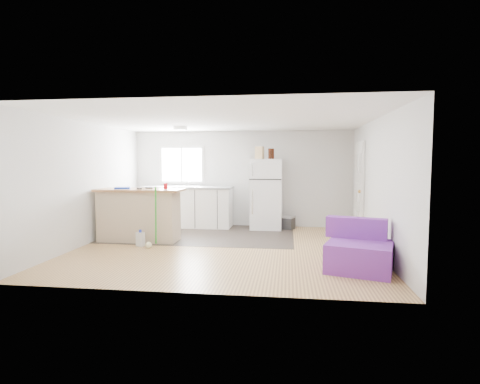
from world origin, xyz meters
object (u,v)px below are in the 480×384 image
Objects in this scene: cardboard_box at (259,153)px; bottle_right at (273,154)px; mop at (151,236)px; kitchen_cabinets at (187,206)px; blue_tray at (122,188)px; cooler at (285,222)px; bottle_left at (270,154)px; cleaner_jug at (140,239)px; refrigerator at (266,194)px; peninsula at (139,215)px; purple_seat at (359,252)px; red_cup at (166,186)px.

bottle_right is (0.32, -0.01, -0.02)m from cardboard_box.
mop is 4.70× the size of bottle_right.
kitchen_cabinets is 2.07m from blue_tray.
bottle_right reaches higher than mop.
kitchen_cabinets reaches higher than cooler.
bottle_left is at bearing 29.78° from blue_tray.
blue_tray is at bearing 153.39° from cleaner_jug.
kitchen_cabinets is 2.49m from bottle_right.
kitchen_cabinets is at bearing 64.18° from blue_tray.
bottle_right reaches higher than cooler.
refrigerator is 3.35m from blue_tray.
bottle_left is 0.10m from bottle_right.
bottle_left is at bearing -137.57° from cooler.
mop is at bearing -34.94° from blue_tray.
kitchen_cabinets is 1.99m from refrigerator.
refrigerator reaches higher than mop.
peninsula is 1.55× the size of purple_seat.
purple_seat is at bearing -24.53° from red_cup.
bottle_left is at bearing -17.46° from cardboard_box.
bottle_right reaches higher than cleaner_jug.
cardboard_box is (-0.16, -0.02, 1.00)m from refrigerator.
bottle_right is at bearing -1.07° from kitchen_cabinets.
peninsula is 3.41m from bottle_right.
cardboard_box is (1.81, -0.04, 1.33)m from kitchen_cabinets.
cooler is 2.06× the size of bottle_left.
blue_tray is at bearing -127.56° from cooler.
blue_tray is (-0.33, -0.03, 0.55)m from peninsula.
red_cup is (-3.54, 1.61, 0.86)m from purple_seat.
mop is at bearing -129.03° from cardboard_box.
kitchen_cabinets is 2.37m from mop.
peninsula is 1.49× the size of mop.
bottle_left is at bearing -135.11° from bottle_right.
bottle_right reaches higher than purple_seat.
cooler is at bearing 4.58° from cardboard_box.
peninsula reaches higher than purple_seat.
red_cup is at bearing 4.92° from peninsula.
refrigerator is at bearing 26.17° from mop.
mop reaches higher than purple_seat.
purple_seat is 4.52× the size of bottle_left.
refrigerator is (1.97, -0.02, 0.33)m from kitchen_cabinets.
mop is (0.25, -0.11, 0.09)m from cleaner_jug.
cardboard_box reaches higher than kitchen_cabinets.
peninsula is at bearing -125.29° from cooler.
peninsula is at bearing -147.53° from bottle_left.
bottle_left reaches higher than blue_tray.
refrigerator is 2.60m from red_cup.
peninsula reaches higher than cooler.
bottle_right is (2.19, 2.30, 1.58)m from mop.
cleaner_jug is at bearing -97.76° from kitchen_cabinets.
cooler is (0.47, 0.03, -0.68)m from refrigerator.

